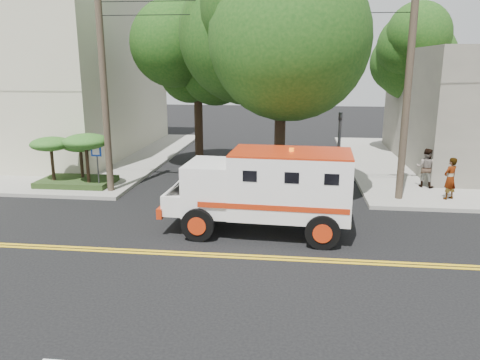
# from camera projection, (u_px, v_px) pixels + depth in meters

# --- Properties ---
(ground) EXTENTS (100.00, 100.00, 0.00)m
(ground) POSITION_uv_depth(u_px,v_px,m) (218.00, 255.00, 13.49)
(ground) COLOR black
(ground) RESTS_ON ground
(sidewalk_nw) EXTENTS (17.00, 17.00, 0.15)m
(sidewalk_nw) POSITION_uv_depth(u_px,v_px,m) (33.00, 155.00, 28.03)
(sidewalk_nw) COLOR gray
(sidewalk_nw) RESTS_ON ground
(building_left) EXTENTS (16.00, 14.00, 10.00)m
(building_left) POSITION_uv_depth(u_px,v_px,m) (6.00, 68.00, 28.48)
(building_left) COLOR #BEB99B
(building_left) RESTS_ON sidewalk_nw
(utility_pole_left) EXTENTS (0.28, 0.28, 9.00)m
(utility_pole_left) POSITION_uv_depth(u_px,v_px,m) (104.00, 86.00, 18.83)
(utility_pole_left) COLOR #382D23
(utility_pole_left) RESTS_ON ground
(utility_pole_right) EXTENTS (0.28, 0.28, 9.00)m
(utility_pole_right) POSITION_uv_depth(u_px,v_px,m) (408.00, 88.00, 17.65)
(utility_pole_right) COLOR #382D23
(utility_pole_right) RESTS_ON ground
(tree_main) EXTENTS (6.08, 5.70, 9.85)m
(tree_main) POSITION_uv_depth(u_px,v_px,m) (294.00, 14.00, 17.51)
(tree_main) COLOR black
(tree_main) RESTS_ON ground
(tree_left) EXTENTS (4.48, 4.20, 7.70)m
(tree_left) POSITION_uv_depth(u_px,v_px,m) (203.00, 57.00, 23.77)
(tree_left) COLOR black
(tree_left) RESTS_ON ground
(tree_right) EXTENTS (4.80, 4.50, 8.20)m
(tree_right) POSITION_uv_depth(u_px,v_px,m) (418.00, 51.00, 26.19)
(tree_right) COLOR black
(tree_right) RESTS_ON ground
(traffic_signal) EXTENTS (0.15, 0.18, 3.60)m
(traffic_signal) POSITION_uv_depth(u_px,v_px,m) (339.00, 148.00, 17.91)
(traffic_signal) COLOR #3F3F42
(traffic_signal) RESTS_ON ground
(accessibility_sign) EXTENTS (0.45, 0.10, 2.02)m
(accessibility_sign) POSITION_uv_depth(u_px,v_px,m) (97.00, 161.00, 19.82)
(accessibility_sign) COLOR #3F3F42
(accessibility_sign) RESTS_ON ground
(palm_planter) EXTENTS (3.52, 2.63, 2.36)m
(palm_planter) POSITION_uv_depth(u_px,v_px,m) (74.00, 152.00, 20.33)
(palm_planter) COLOR #1E3314
(palm_planter) RESTS_ON sidewalk_nw
(armored_truck) EXTENTS (6.10, 2.69, 2.73)m
(armored_truck) POSITION_uv_depth(u_px,v_px,m) (266.00, 187.00, 14.96)
(armored_truck) COLOR white
(armored_truck) RESTS_ON ground
(pedestrian_a) EXTENTS (0.73, 0.68, 1.68)m
(pedestrian_a) POSITION_uv_depth(u_px,v_px,m) (450.00, 179.00, 18.39)
(pedestrian_a) COLOR gray
(pedestrian_a) RESTS_ON sidewalk_ne
(pedestrian_b) EXTENTS (1.03, 0.95, 1.70)m
(pedestrian_b) POSITION_uv_depth(u_px,v_px,m) (426.00, 168.00, 20.23)
(pedestrian_b) COLOR gray
(pedestrian_b) RESTS_ON sidewalk_ne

